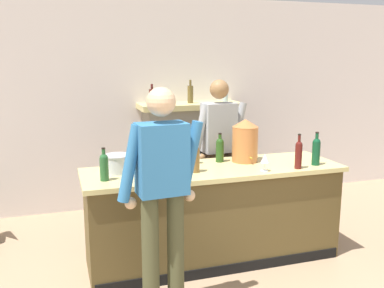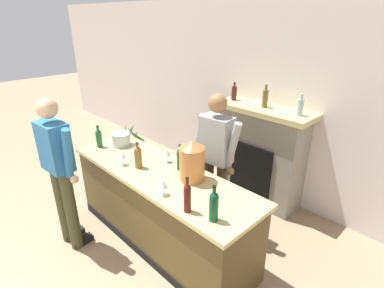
# 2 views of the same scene
# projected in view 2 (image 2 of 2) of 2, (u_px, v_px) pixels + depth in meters

# --- Properties ---
(wall_back_panel) EXTENTS (12.00, 0.07, 2.75)m
(wall_back_panel) POSITION_uv_depth(u_px,v_px,m) (269.00, 103.00, 4.18)
(wall_back_panel) COLOR silver
(wall_back_panel) RESTS_ON ground_plane
(bar_counter) EXTENTS (2.50, 0.76, 0.94)m
(bar_counter) POSITION_uv_depth(u_px,v_px,m) (160.00, 207.00, 3.45)
(bar_counter) COLOR brown
(bar_counter) RESTS_ON ground_plane
(fireplace_stone) EXTENTS (1.35, 0.52, 1.69)m
(fireplace_stone) POSITION_uv_depth(u_px,v_px,m) (260.00, 154.00, 4.22)
(fireplace_stone) COLOR gray
(fireplace_stone) RESTS_ON ground_plane
(potted_plant_corner) EXTENTS (0.44, 0.42, 0.65)m
(potted_plant_corner) POSITION_uv_depth(u_px,v_px,m) (131.00, 142.00, 5.75)
(potted_plant_corner) COLOR #4D3F4B
(potted_plant_corner) RESTS_ON ground_plane
(person_customer) EXTENTS (0.66, 0.32, 1.77)m
(person_customer) POSITION_uv_depth(u_px,v_px,m) (60.00, 170.00, 3.20)
(person_customer) COLOR #434429
(person_customer) RESTS_ON ground_plane
(person_bartender) EXTENTS (0.66, 0.33, 1.74)m
(person_bartender) POSITION_uv_depth(u_px,v_px,m) (215.00, 160.00, 3.46)
(person_bartender) COLOR brown
(person_bartender) RESTS_ON ground_plane
(copper_dispenser) EXTENTS (0.26, 0.30, 0.43)m
(copper_dispenser) POSITION_uv_depth(u_px,v_px,m) (192.00, 160.00, 3.02)
(copper_dispenser) COLOR #BF6F39
(copper_dispenser) RESTS_ON bar_counter
(ice_bucket_steel) EXTENTS (0.25, 0.25, 0.17)m
(ice_bucket_steel) POSITION_uv_depth(u_px,v_px,m) (121.00, 139.00, 3.89)
(ice_bucket_steel) COLOR silver
(ice_bucket_steel) RESTS_ON bar_counter
(wine_bottle_burgundy_dark) EXTENTS (0.07, 0.07, 0.33)m
(wine_bottle_burgundy_dark) POSITION_uv_depth(u_px,v_px,m) (187.00, 197.00, 2.54)
(wine_bottle_burgundy_dark) COLOR #4F1612
(wine_bottle_burgundy_dark) RESTS_ON bar_counter
(wine_bottle_rose_blush) EXTENTS (0.08, 0.08, 0.29)m
(wine_bottle_rose_blush) POSITION_uv_depth(u_px,v_px,m) (99.00, 137.00, 3.82)
(wine_bottle_rose_blush) COLOR #25582C
(wine_bottle_rose_blush) RESTS_ON bar_counter
(wine_bottle_merlot_tall) EXTENTS (0.08, 0.08, 0.33)m
(wine_bottle_merlot_tall) POSITION_uv_depth(u_px,v_px,m) (214.00, 205.00, 2.43)
(wine_bottle_merlot_tall) COLOR #0F4225
(wine_bottle_merlot_tall) RESTS_ON bar_counter
(wine_bottle_cabernet_heavy) EXTENTS (0.08, 0.08, 0.30)m
(wine_bottle_cabernet_heavy) POSITION_uv_depth(u_px,v_px,m) (138.00, 156.00, 3.29)
(wine_bottle_cabernet_heavy) COLOR brown
(wine_bottle_cabernet_heavy) RESTS_ON bar_counter
(wine_bottle_riesling_slim) EXTENTS (0.08, 0.08, 0.29)m
(wine_bottle_riesling_slim) POSITION_uv_depth(u_px,v_px,m) (180.00, 158.00, 3.25)
(wine_bottle_riesling_slim) COLOR #234617
(wine_bottle_riesling_slim) RESTS_ON bar_counter
(wine_glass_by_dispenser) EXTENTS (0.08, 0.08, 0.16)m
(wine_glass_by_dispenser) POSITION_uv_depth(u_px,v_px,m) (122.00, 155.00, 3.36)
(wine_glass_by_dispenser) COLOR silver
(wine_glass_by_dispenser) RESTS_ON bar_counter
(wine_glass_front_left) EXTENTS (0.08, 0.08, 0.16)m
(wine_glass_front_left) POSITION_uv_depth(u_px,v_px,m) (167.00, 153.00, 3.42)
(wine_glass_front_left) COLOR silver
(wine_glass_front_left) RESTS_ON bar_counter
(wine_glass_mid_counter) EXTENTS (0.08, 0.08, 0.16)m
(wine_glass_mid_counter) POSITION_uv_depth(u_px,v_px,m) (163.00, 184.00, 2.79)
(wine_glass_mid_counter) COLOR silver
(wine_glass_mid_counter) RESTS_ON bar_counter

